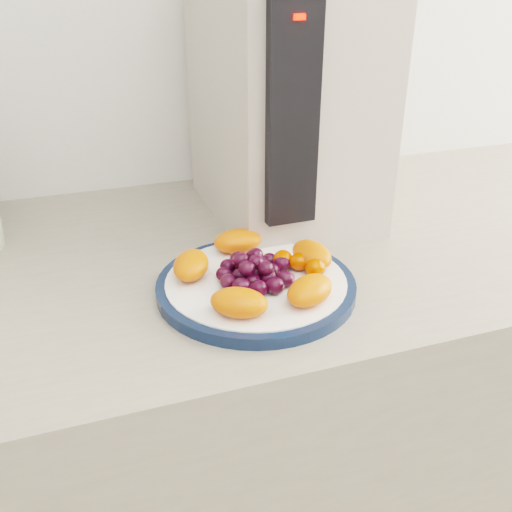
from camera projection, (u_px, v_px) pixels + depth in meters
name	position (u px, v px, depth m)	size (l,w,h in m)	color
counter	(194.00, 479.00, 1.01)	(3.50, 0.60, 0.90)	gray
cabinet_face	(195.00, 491.00, 1.03)	(3.48, 0.58, 0.84)	olive
plate_rim	(256.00, 286.00, 0.71)	(0.25, 0.25, 0.01)	#0F1E3A
plate_face	(256.00, 285.00, 0.71)	(0.23, 0.23, 0.02)	white
appliance_body	(284.00, 90.00, 0.86)	(0.22, 0.31, 0.39)	#ADA398
appliance_panel	(292.00, 113.00, 0.71)	(0.07, 0.02, 0.29)	black
appliance_led	(299.00, 17.00, 0.65)	(0.01, 0.01, 0.01)	#FF0C05
fruit_plate	(261.00, 269.00, 0.70)	(0.21, 0.21, 0.03)	#FA450B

